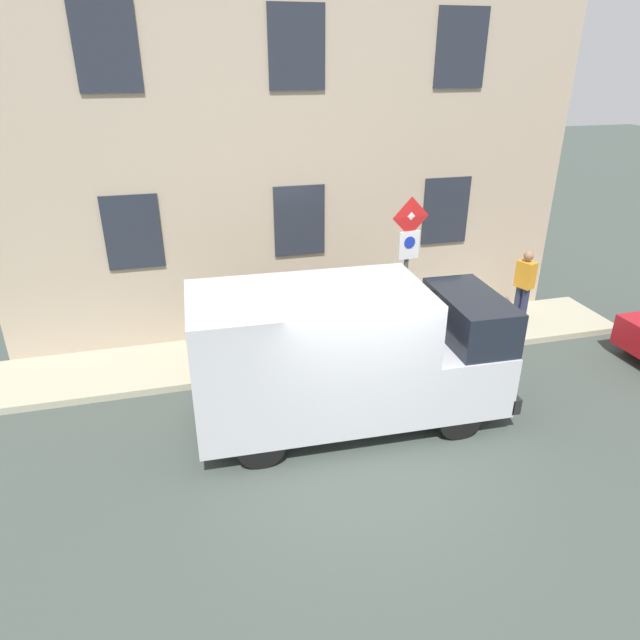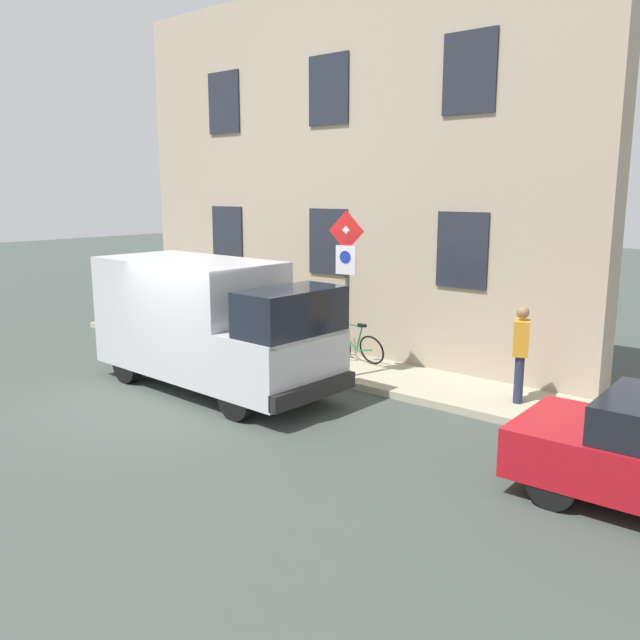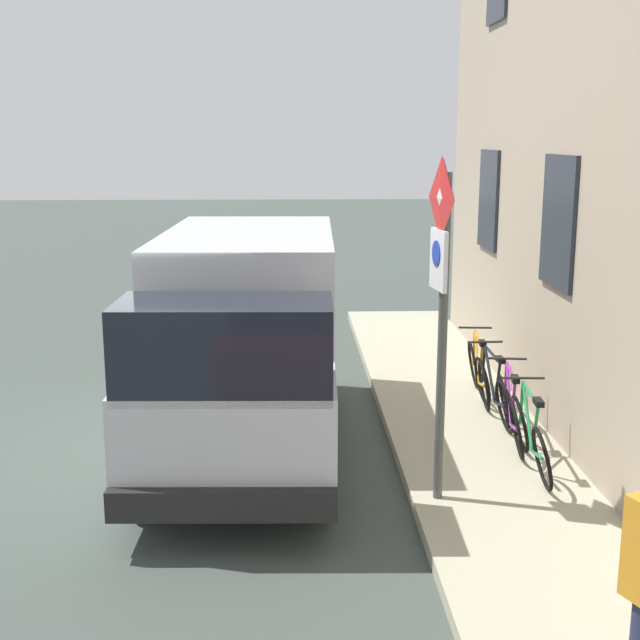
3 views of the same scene
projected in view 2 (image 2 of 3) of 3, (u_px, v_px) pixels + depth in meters
name	position (u px, v px, depth m)	size (l,w,h in m)	color
ground_plane	(168.00, 402.00, 12.13)	(80.00, 80.00, 0.00)	#3E4742
sidewalk_slab	(302.00, 359.00, 14.94)	(1.90, 14.38, 0.14)	#A8A48A
building_facade	(339.00, 175.00, 15.12)	(0.75, 12.38, 8.33)	tan
sign_post_stacked	(346.00, 271.00, 12.82)	(0.17, 0.56, 3.19)	#474C47
delivery_van	(209.00, 322.00, 12.74)	(2.18, 5.39, 2.50)	silver
bicycle_green	(353.00, 344.00, 14.44)	(0.46, 1.72, 0.89)	black
bicycle_purple	(323.00, 339.00, 14.97)	(0.48, 1.72, 0.89)	black
bicycle_black	(296.00, 334.00, 15.49)	(0.46, 1.71, 0.89)	black
bicycle_orange	(271.00, 329.00, 16.01)	(0.46, 1.72, 0.89)	black
pedestrian	(521.00, 350.00, 11.54)	(0.47, 0.39, 1.72)	#262B47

